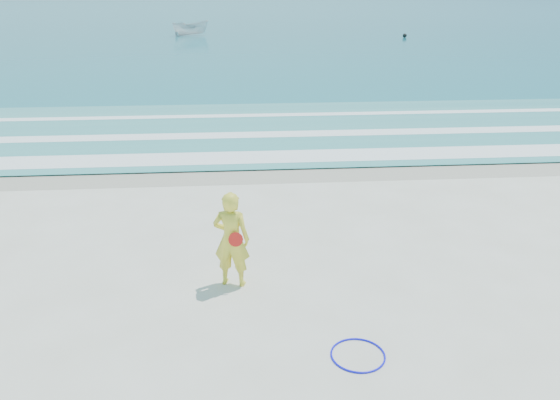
{
  "coord_description": "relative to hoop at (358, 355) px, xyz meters",
  "views": [
    {
      "loc": [
        -0.1,
        -7.05,
        5.4
      ],
      "look_at": [
        0.79,
        4.0,
        1.0
      ],
      "focal_mm": 35.0,
      "sensor_mm": 36.0,
      "label": 1
    }
  ],
  "objects": [
    {
      "name": "woman",
      "position": [
        -1.94,
        2.37,
        0.93
      ],
      "size": [
        0.78,
        0.61,
        1.89
      ],
      "color": "yellow",
      "rests_on": "ground"
    },
    {
      "name": "hoop",
      "position": [
        0.0,
        0.0,
        0.0
      ],
      "size": [
        0.88,
        0.88,
        0.03
      ],
      "primitive_type": "torus",
      "rotation": [
        0.0,
        0.0,
        -0.02
      ],
      "color": "#0D0DEA",
      "rests_on": "ground"
    },
    {
      "name": "shallow",
      "position": [
        -1.68,
        14.16,
        0.03
      ],
      "size": [
        400.0,
        10.0,
        0.01
      ],
      "primitive_type": "cube",
      "color": "#59B7AD",
      "rests_on": "ocean"
    },
    {
      "name": "buoy",
      "position": [
        16.43,
        52.61,
        0.24
      ],
      "size": [
        0.43,
        0.43,
        0.43
      ],
      "primitive_type": "sphere",
      "color": "black",
      "rests_on": "ocean"
    },
    {
      "name": "boat",
      "position": [
        -6.59,
        56.89,
        0.83
      ],
      "size": [
        4.43,
        3.03,
        1.6
      ],
      "primitive_type": "imported",
      "rotation": [
        0.0,
        0.0,
        1.96
      ],
      "color": "silver",
      "rests_on": "ocean"
    },
    {
      "name": "foam_far",
      "position": [
        -1.68,
        16.66,
        0.04
      ],
      "size": [
        400.0,
        0.6,
        0.01
      ],
      "primitive_type": "cube",
      "color": "white",
      "rests_on": "shallow"
    },
    {
      "name": "wet_sand",
      "position": [
        -1.68,
        9.16,
        -0.01
      ],
      "size": [
        400.0,
        2.4,
        0.0
      ],
      "primitive_type": "cube",
      "color": "#B2A893",
      "rests_on": "ground"
    },
    {
      "name": "foam_mid",
      "position": [
        -1.68,
        13.36,
        0.04
      ],
      "size": [
        400.0,
        0.9,
        0.01
      ],
      "primitive_type": "cube",
      "color": "white",
      "rests_on": "shallow"
    },
    {
      "name": "ground",
      "position": [
        -1.68,
        0.16,
        -0.02
      ],
      "size": [
        400.0,
        400.0,
        0.0
      ],
      "primitive_type": "plane",
      "color": "silver",
      "rests_on": "ground"
    },
    {
      "name": "foam_near",
      "position": [
        -1.68,
        10.46,
        0.04
      ],
      "size": [
        400.0,
        1.4,
        0.01
      ],
      "primitive_type": "cube",
      "color": "white",
      "rests_on": "shallow"
    },
    {
      "name": "ocean",
      "position": [
        -1.68,
        105.16,
        0.0
      ],
      "size": [
        400.0,
        190.0,
        0.04
      ],
      "primitive_type": "cube",
      "color": "#19727F",
      "rests_on": "ground"
    }
  ]
}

